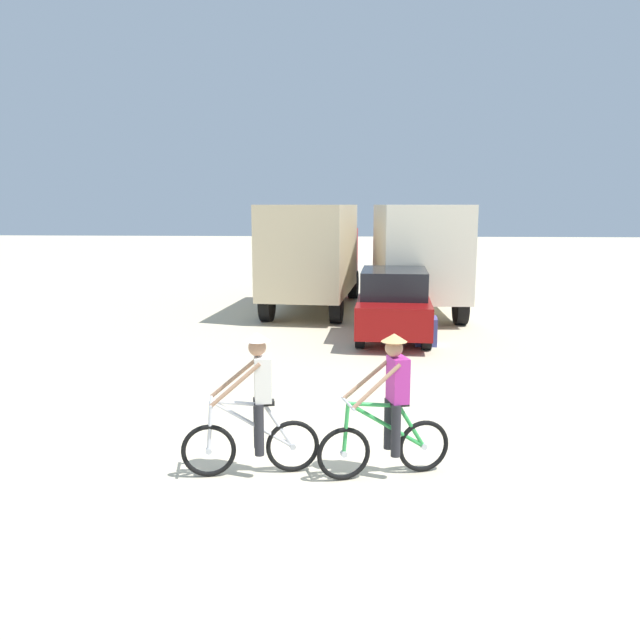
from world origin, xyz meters
TOP-DOWN VIEW (x-y plane):
  - ground_plane at (0.00, 0.00)m, footprint 120.00×120.00m
  - box_truck_tan_camper at (-0.58, 12.11)m, footprint 2.91×6.92m
  - box_truck_cream_rv at (2.64, 11.99)m, footprint 2.67×6.85m
  - sedan_parked at (1.77, 7.83)m, footprint 1.96×4.28m
  - cyclist_orange_shirt at (-0.38, -0.66)m, footprint 1.71×0.56m
  - cyclist_cowboy_hat at (1.29, -0.60)m, footprint 1.67×0.68m
  - supply_crate at (2.53, 7.09)m, footprint 0.55×0.68m

SIDE VIEW (x-z plane):
  - ground_plane at x=0.00m, z-range 0.00..0.00m
  - supply_crate at x=2.53m, z-range 0.00..0.67m
  - cyclist_orange_shirt at x=-0.38m, z-range -0.06..1.76m
  - cyclist_cowboy_hat at x=1.29m, z-range -0.06..1.76m
  - sedan_parked at x=1.77m, z-range 0.00..1.76m
  - box_truck_tan_camper at x=-0.58m, z-range 0.20..3.55m
  - box_truck_cream_rv at x=2.64m, z-range 0.20..3.55m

